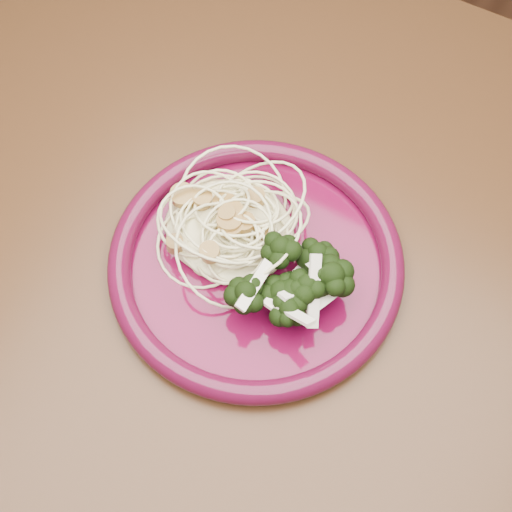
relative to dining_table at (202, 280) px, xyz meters
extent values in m
plane|color=brown|center=(0.00, 0.00, -0.65)|extent=(3.50, 3.50, 0.00)
cube|color=#472814|center=(0.00, 0.00, 0.08)|extent=(1.20, 0.80, 0.04)
cylinder|color=#472814|center=(-0.55, 0.35, -0.30)|extent=(0.06, 0.06, 0.71)
cylinder|color=#540625|center=(0.07, 0.00, 0.10)|extent=(0.34, 0.34, 0.01)
torus|color=#540A28|center=(0.07, 0.00, 0.11)|extent=(0.34, 0.34, 0.02)
ellipsoid|color=#F2EAAF|center=(0.03, 0.01, 0.12)|extent=(0.15, 0.15, 0.03)
ellipsoid|color=black|center=(0.11, -0.02, 0.13)|extent=(0.12, 0.14, 0.04)
camera|label=1|loc=(0.21, -0.26, 0.66)|focal=50.00mm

